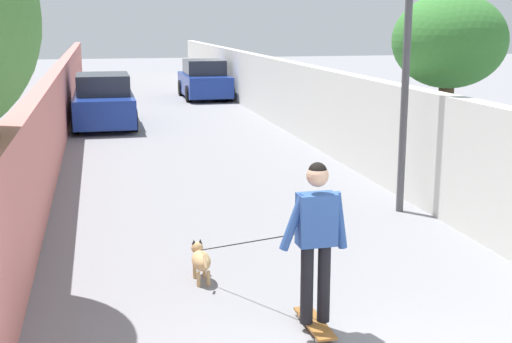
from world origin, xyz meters
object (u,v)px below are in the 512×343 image
at_px(person_skateboarder, 316,230).
at_px(car_near, 104,102).
at_px(dog, 201,259).
at_px(lamp_post, 408,15).
at_px(skateboard, 315,323).
at_px(car_far, 204,80).
at_px(tree_right_near, 449,43).

height_order(person_skateboarder, car_near, person_skateboarder).
xyz_separation_m(person_skateboarder, dog, (1.58, 0.93, -0.78)).
bearing_deg(lamp_post, skateboard, 145.42).
bearing_deg(skateboard, car_near, 7.46).
distance_m(skateboard, car_near, 14.73).
height_order(dog, car_near, car_near).
distance_m(person_skateboarder, car_far, 21.45).
xyz_separation_m(tree_right_near, car_far, (15.59, 2.29, -1.96)).
relative_size(tree_right_near, car_far, 0.92).
bearing_deg(dog, lamp_post, -57.03).
distance_m(tree_right_near, car_near, 11.05).
height_order(tree_right_near, person_skateboarder, tree_right_near).
bearing_deg(car_far, skateboard, 174.33).
relative_size(tree_right_near, skateboard, 4.46).
distance_m(skateboard, dog, 1.84).
distance_m(lamp_post, person_skateboarder, 5.23).
distance_m(dog, car_far, 20.00).
distance_m(person_skateboarder, dog, 1.99).
relative_size(lamp_post, dog, 2.44).
bearing_deg(skateboard, tree_right_near, -37.51).
relative_size(skateboard, car_far, 0.21).
height_order(skateboard, dog, dog).
xyz_separation_m(skateboard, car_far, (21.34, -2.12, 0.65)).
xyz_separation_m(skateboard, dog, (1.58, 0.93, 0.21)).
bearing_deg(car_near, skateboard, -172.54).
bearing_deg(skateboard, car_far, -5.67).
relative_size(person_skateboarder, car_far, 0.42).
xyz_separation_m(tree_right_near, dog, (-4.17, 5.34, -2.40)).
bearing_deg(person_skateboarder, lamp_post, -34.58).
distance_m(skateboard, car_far, 21.45).
relative_size(lamp_post, person_skateboarder, 2.81).
xyz_separation_m(lamp_post, skateboard, (-3.94, 2.72, -3.09)).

